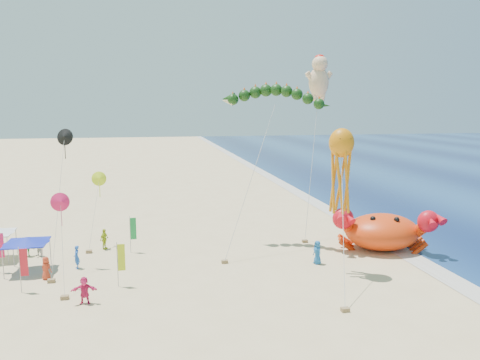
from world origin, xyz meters
name	(u,v)px	position (x,y,z in m)	size (l,w,h in m)	color
ground	(269,263)	(0.00, 0.00, 0.00)	(320.00, 320.00, 0.00)	#D1B784
foam_strip	(405,253)	(12.00, 0.00, 0.01)	(320.00, 320.00, 0.00)	silver
crab_inflatable	(383,230)	(10.68, 1.48, 1.71)	(8.85, 7.30, 3.88)	red
dragon_kite	(274,100)	(1.70, 5.35, 13.05)	(10.06, 7.58, 14.10)	black
cherub_kite	(319,77)	(7.20, 8.87, 15.28)	(3.77, 5.13, 17.39)	#F0BF93
octopus_kite	(341,164)	(4.55, -3.07, 8.25)	(3.50, 7.71, 10.90)	orange
canopy_blue	(27,240)	(-18.55, 1.68, 2.44)	(3.28, 3.28, 2.71)	gray
feather_flags	(72,248)	(-15.12, 0.32, 2.01)	(10.26, 7.81, 3.20)	gray
beachgoers	(104,258)	(-12.87, 1.10, 0.88)	(24.15, 12.54, 1.89)	#216527
small_kites	(77,182)	(-14.82, 2.76, 6.63)	(3.31, 13.16, 10.81)	black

